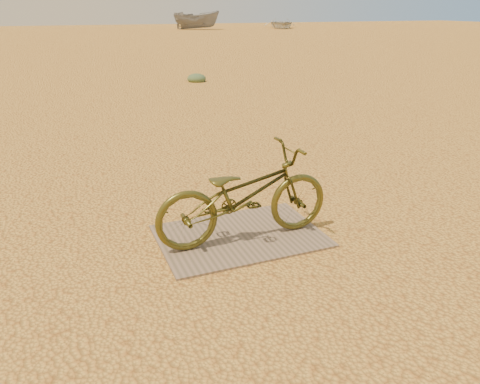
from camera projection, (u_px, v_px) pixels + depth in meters
name	position (u px, v px, depth m)	size (l,w,h in m)	color
ground	(262.00, 232.00, 4.74)	(120.00, 120.00, 0.00)	gold
plywood_board	(240.00, 236.00, 4.63)	(1.59, 1.11, 0.02)	#856B59
bicycle	(244.00, 195.00, 4.39)	(0.60, 1.73, 0.91)	#4B481A
boat_mid_right	(196.00, 20.00, 46.15)	(1.71, 4.54, 1.76)	gray
boat_far_right	(281.00, 23.00, 48.87)	(3.41, 4.78, 0.99)	beige
kale_b	(197.00, 82.00, 14.23)	(0.57, 0.57, 0.31)	#5A7550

